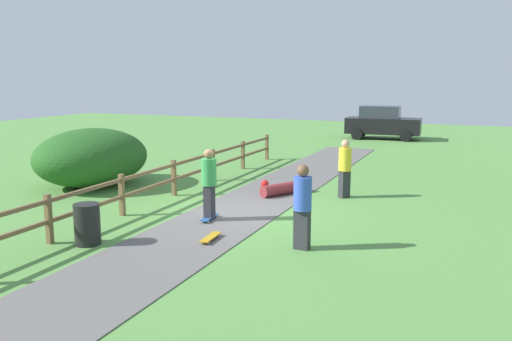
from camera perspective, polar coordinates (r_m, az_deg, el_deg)
name	(u,v)px	position (r m, az deg, el deg)	size (l,w,h in m)	color
ground_plane	(233,214)	(14.14, -2.46, -4.65)	(60.00, 60.00, 0.00)	#568E42
asphalt_path	(233,213)	(14.14, -2.46, -4.62)	(2.40, 28.00, 0.02)	#605E5B
wooden_fence	(150,182)	(15.26, -11.35, -1.18)	(0.12, 18.12, 1.10)	brown
bush_large	(92,157)	(18.38, -17.27, 1.37)	(3.39, 4.07, 1.91)	#23561E
trash_bin	(87,224)	(12.07, -17.69, -5.52)	(0.56, 0.56, 0.90)	black
skater_riding	(209,181)	(13.29, -5.07, -1.10)	(0.42, 0.82, 1.81)	#265999
skater_fallen	(282,188)	(16.34, 2.80, -1.92)	(1.48, 1.56, 0.36)	maroon
skateboard_loose	(211,237)	(11.87, -4.90, -7.15)	(0.26, 0.81, 0.08)	#BF8C19
bystander_yellow	(345,166)	(16.02, 9.53, 0.51)	(0.52, 0.52, 1.75)	#2D2D33
bystander_blue	(302,203)	(11.10, 5.02, -3.48)	(0.41, 0.41, 1.81)	#2D2D33
parked_car_black	(382,122)	(31.63, 13.43, 5.04)	(4.27, 2.15, 1.92)	black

